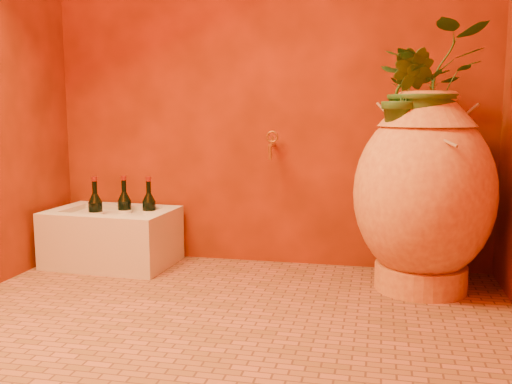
% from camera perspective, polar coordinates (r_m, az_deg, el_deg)
% --- Properties ---
extents(floor, '(2.50, 2.50, 0.00)m').
position_cam_1_polar(floor, '(2.45, -3.71, -12.91)').
color(floor, brown).
rests_on(floor, ground).
extents(wall_back, '(2.50, 0.02, 2.50)m').
position_cam_1_polar(wall_back, '(3.28, 1.07, 14.67)').
color(wall_back, '#521B04').
rests_on(wall_back, ground).
extents(amphora, '(0.76, 0.76, 0.97)m').
position_cam_1_polar(amphora, '(2.88, 16.44, -0.09)').
color(amphora, gold).
rests_on(amphora, floor).
extents(stone_basin, '(0.71, 0.50, 0.32)m').
position_cam_1_polar(stone_basin, '(3.38, -14.17, -4.49)').
color(stone_basin, beige).
rests_on(stone_basin, floor).
extents(wine_bottle_a, '(0.08, 0.08, 0.33)m').
position_cam_1_polar(wine_bottle_a, '(3.38, -12.99, -1.99)').
color(wine_bottle_a, black).
rests_on(wine_bottle_a, stone_basin).
extents(wine_bottle_b, '(0.08, 0.08, 0.33)m').
position_cam_1_polar(wine_bottle_b, '(3.35, -15.74, -2.16)').
color(wine_bottle_b, black).
rests_on(wine_bottle_b, stone_basin).
extents(wine_bottle_c, '(0.08, 0.08, 0.32)m').
position_cam_1_polar(wine_bottle_c, '(3.34, -10.63, -2.07)').
color(wine_bottle_c, black).
rests_on(wine_bottle_c, stone_basin).
extents(wall_tap, '(0.07, 0.14, 0.16)m').
position_cam_1_polar(wall_tap, '(3.18, 1.58, 4.85)').
color(wall_tap, '#A17525').
rests_on(wall_tap, wall_back).
extents(plant_main, '(0.63, 0.59, 0.56)m').
position_cam_1_polar(plant_main, '(2.87, 16.69, 10.21)').
color(plant_main, '#274F1C').
rests_on(plant_main, amphora).
extents(plant_side, '(0.28, 0.25, 0.42)m').
position_cam_1_polar(plant_side, '(2.77, 14.81, 9.32)').
color(plant_side, '#274F1C').
rests_on(plant_side, amphora).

